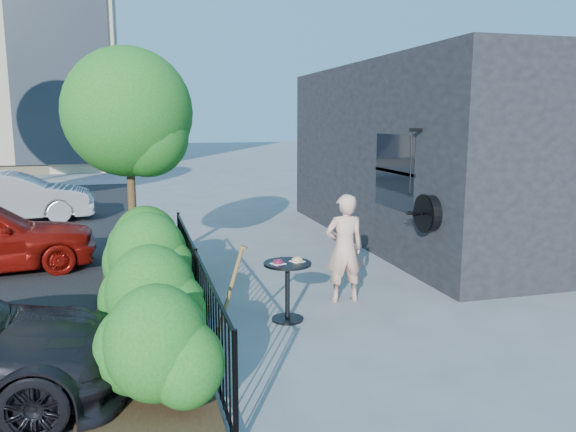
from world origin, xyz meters
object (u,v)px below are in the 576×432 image
object	(u,v)px
woman	(345,248)
car_silver	(12,197)
cafe_table	(288,281)
shovel	(226,306)
patio_tree	(132,120)

from	to	relation	value
woman	car_silver	size ratio (longest dim) A/B	0.40
cafe_table	shovel	distance (m)	1.36
woman	shovel	xyz separation A→B (m)	(-2.07, -1.51, -0.24)
shovel	car_silver	bearing A→B (deg)	112.56
patio_tree	woman	bearing A→B (deg)	-35.83
cafe_table	car_silver	world-z (taller)	car_silver
cafe_table	shovel	world-z (taller)	shovel
woman	shovel	distance (m)	2.57
woman	car_silver	distance (m)	10.72
patio_tree	car_silver	size ratio (longest dim) A/B	0.94
patio_tree	car_silver	world-z (taller)	patio_tree
car_silver	cafe_table	bearing A→B (deg)	-154.54
shovel	cafe_table	bearing A→B (deg)	42.25
cafe_table	woman	world-z (taller)	woman
patio_tree	shovel	xyz separation A→B (m)	(0.98, -3.71, -2.17)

